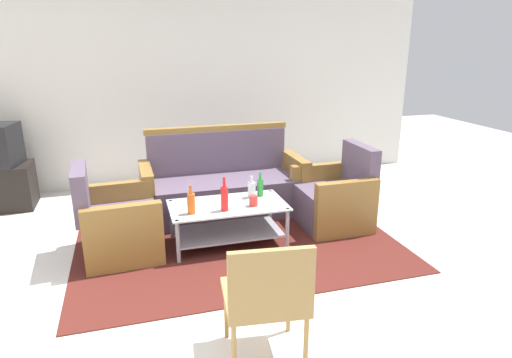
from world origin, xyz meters
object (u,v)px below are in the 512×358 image
at_px(couch, 223,187).
at_px(bottle_orange, 191,203).
at_px(armchair_left, 117,225).
at_px(cup, 253,201).
at_px(armchair_right, 335,199).
at_px(bottle_red, 225,198).
at_px(wicker_chair, 267,294).
at_px(bottle_clear, 252,189).
at_px(coffee_table, 228,218).
at_px(bottle_green, 260,187).

distance_m(couch, bottle_orange, 1.08).
height_order(armchair_left, cup, armchair_left).
height_order(armchair_right, bottle_red, armchair_right).
bearing_deg(armchair_left, bottle_red, 73.24).
height_order(bottle_red, wicker_chair, wicker_chair).
bearing_deg(bottle_clear, wicker_chair, -103.20).
bearing_deg(couch, armchair_left, 31.41).
distance_m(armchair_right, bottle_red, 1.31).
height_order(coffee_table, wicker_chair, wicker_chair).
xyz_separation_m(coffee_table, cup, (0.23, -0.10, 0.19)).
relative_size(bottle_orange, bottle_clear, 1.22).
xyz_separation_m(armchair_right, bottle_green, (-0.83, -0.01, 0.22)).
distance_m(bottle_red, wicker_chair, 1.57).
bearing_deg(bottle_clear, bottle_red, -140.82).
relative_size(armchair_left, wicker_chair, 1.01).
bearing_deg(couch, wicker_chair, 82.58).
height_order(couch, cup, couch).
bearing_deg(armchair_right, cup, 104.35).
distance_m(armchair_left, bottle_orange, 0.72).
bearing_deg(bottle_green, couch, 109.59).
xyz_separation_m(armchair_left, coffee_table, (1.01, -0.08, -0.02)).
bearing_deg(coffee_table, couch, 80.59).
height_order(armchair_right, bottle_clear, armchair_right).
bearing_deg(armchair_left, couch, 118.66).
bearing_deg(bottle_green, cup, -120.15).
distance_m(coffee_table, bottle_orange, 0.46).
relative_size(armchair_left, bottle_red, 2.66).
xyz_separation_m(couch, cup, (0.09, -0.90, 0.14)).
distance_m(coffee_table, cup, 0.31).
bearing_deg(wicker_chair, coffee_table, 91.41).
distance_m(armchair_right, bottle_orange, 1.60).
relative_size(couch, bottle_orange, 6.75).
xyz_separation_m(bottle_green, cup, (-0.14, -0.24, -0.04)).
xyz_separation_m(armchair_right, bottle_red, (-1.25, -0.30, 0.24)).
bearing_deg(armchair_left, wicker_chair, 21.97).
relative_size(coffee_table, bottle_orange, 4.10).
height_order(bottle_orange, bottle_red, bottle_red).
bearing_deg(wicker_chair, bottle_red, 93.10).
relative_size(bottle_green, wicker_chair, 0.30).
height_order(bottle_clear, cup, bottle_clear).
relative_size(bottle_red, bottle_clear, 1.45).
height_order(coffee_table, cup, cup).
bearing_deg(armchair_right, bottle_orange, 100.16).
xyz_separation_m(armchair_left, cup, (1.24, -0.18, 0.17)).
distance_m(armchair_left, coffee_table, 1.02).
distance_m(bottle_clear, bottle_green, 0.10).
bearing_deg(coffee_table, cup, -24.40).
height_order(couch, bottle_clear, couch).
xyz_separation_m(bottle_red, bottle_clear, (0.33, 0.27, -0.04)).
relative_size(bottle_green, cup, 2.48).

